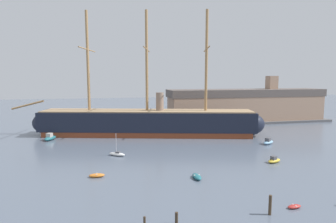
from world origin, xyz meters
name	(u,v)px	position (x,y,z in m)	size (l,w,h in m)	color
tall_ship	(147,122)	(-4.21, 54.62, 3.61)	(67.76, 23.07, 33.17)	brown
dinghy_foreground_right	(294,206)	(6.84, 7.81, 0.22)	(1.88, 0.94, 0.43)	#B22D28
dinghy_near_centre	(197,177)	(-1.50, 19.91, 0.32)	(1.21, 2.73, 0.64)	#236670
dinghy_mid_left	(97,175)	(-16.77, 23.97, 0.29)	(2.53, 1.25, 0.58)	orange
motorboat_mid_right	(274,160)	(15.12, 24.77, 0.45)	(3.27, 2.19, 1.27)	gold
sailboat_alongside_bow	(117,154)	(-13.12, 35.64, 0.39)	(3.57, 2.89, 4.66)	silver
motorboat_alongside_stern	(268,142)	(22.22, 38.12, 0.54)	(3.94, 3.22, 1.55)	#7FB2D6
motorboat_far_left	(50,138)	(-29.00, 53.85, 0.64)	(3.25, 4.70, 1.82)	#236670
sailboat_distant_centre	(157,128)	(-0.26, 61.63, 0.45)	(4.15, 1.46, 5.33)	orange
mooring_piling_nearest	(176,218)	(-7.97, 7.30, 0.67)	(0.34, 0.34, 1.33)	#382B1E
mooring_piling_left_pair	(270,205)	(3.02, 7.00, 1.17)	(0.35, 0.35, 2.34)	#423323
mooring_piling_midwater	(145,223)	(-11.47, 6.97, 0.70)	(0.26, 0.26, 1.39)	#382B1E
dockside_warehouse_right	(247,106)	(33.24, 69.70, 5.78)	(60.26, 12.39, 16.22)	#565659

